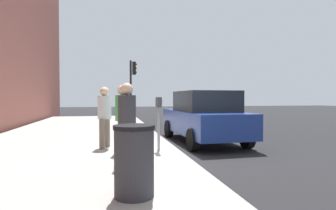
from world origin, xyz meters
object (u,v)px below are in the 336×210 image
Objects in this scene: pedestrian_bystander at (127,117)px; parking_officer at (105,112)px; parking_meter at (159,112)px; parked_sedan_near at (204,117)px; trash_bin at (134,161)px; pedestrian_at_meter at (123,113)px; traffic_signal at (132,80)px.

pedestrian_bystander is 1.00× the size of parking_officer.
parking_officer reaches higher than parking_meter.
pedestrian_bystander is at bearing -55.08° from parking_officer.
parking_meter is at bearing 10.91° from pedestrian_bystander.
trash_bin is (-5.09, 2.82, -0.24)m from parked_sedan_near.
parking_meter is 0.82× the size of pedestrian_at_meter.
pedestrian_at_meter reaches higher than trash_bin.
pedestrian_at_meter is 3.48m from parked_sedan_near.
parking_meter is 0.32× the size of parked_sedan_near.
parking_meter is 9.32m from traffic_signal.
pedestrian_at_meter is 0.48× the size of traffic_signal.
parked_sedan_near is (3.29, -2.81, -0.24)m from pedestrian_bystander.
traffic_signal reaches higher than parking_meter.
pedestrian_bystander reaches higher than parked_sedan_near.
traffic_signal reaches higher than trash_bin.
parking_officer is at bearing 170.47° from traffic_signal.
parking_officer is (2.12, 0.50, -0.00)m from pedestrian_bystander.
parking_officer reaches higher than trash_bin.
parking_officer is at bearing 56.65° from pedestrian_bystander.
pedestrian_bystander is 10.77m from traffic_signal.
pedestrian_bystander is 1.68× the size of trash_bin.
pedestrian_bystander is (-1.31, -0.03, -0.01)m from pedestrian_at_meter.
pedestrian_at_meter is at bearing 0.50° from trash_bin.
traffic_signal reaches higher than pedestrian_bystander.
pedestrian_bystander reaches higher than trash_bin.
parking_meter is 0.94m from pedestrian_at_meter.
pedestrian_at_meter is 1.01× the size of parking_officer.
trash_bin is at bearing 164.18° from parking_meter.
pedestrian_at_meter is at bearing 96.51° from parking_meter.
pedestrian_at_meter is 1.31m from pedestrian_bystander.
parking_meter reaches higher than trash_bin.
pedestrian_at_meter is at bearing -38.28° from parking_officer.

